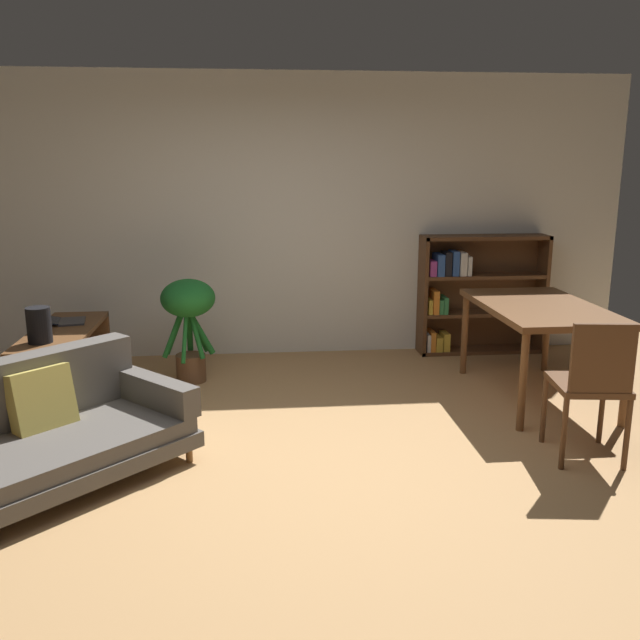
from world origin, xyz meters
TOP-DOWN VIEW (x-y plane):
  - ground_plane at (0.00, 0.00)m, footprint 8.16×8.16m
  - back_wall_panel at (0.00, 2.70)m, footprint 6.80×0.10m
  - fabric_couch at (-1.65, -0.10)m, footprint 1.92×1.90m
  - media_console at (-1.84, 1.55)m, footprint 0.47×1.37m
  - open_laptop at (-1.89, 1.81)m, footprint 0.44×0.35m
  - desk_speaker at (-1.89, 1.17)m, footprint 0.18×0.18m
  - potted_floor_plant at (-0.84, 1.82)m, footprint 0.47×0.51m
  - dining_table at (1.98, 1.13)m, footprint 0.87×1.45m
  - dining_chair_near at (1.83, -0.07)m, footprint 0.48×0.51m
  - bookshelf at (1.90, 2.53)m, footprint 1.25×0.30m

SIDE VIEW (x-z plane):
  - ground_plane at x=0.00m, z-range 0.00..0.00m
  - media_console at x=-1.84m, z-range -0.01..0.54m
  - fabric_couch at x=-1.65m, z-range -0.05..0.67m
  - dining_chair_near at x=1.83m, z-range 0.07..1.01m
  - open_laptop at x=-1.89m, z-range 0.54..0.60m
  - bookshelf at x=1.90m, z-range 0.01..1.18m
  - potted_floor_plant at x=-0.84m, z-range 0.16..1.07m
  - desk_speaker at x=-1.89m, z-range 0.55..0.82m
  - dining_table at x=1.98m, z-range 0.31..1.09m
  - back_wall_panel at x=0.00m, z-range 0.00..2.70m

